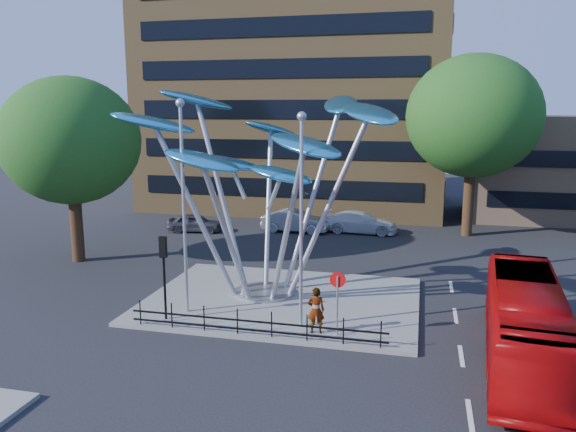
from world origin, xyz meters
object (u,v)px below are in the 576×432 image
(street_lamp_left, at_px, (183,189))
(red_bus, at_px, (525,323))
(leaf_sculpture, at_px, (262,147))
(street_lamp_right, at_px, (301,202))
(traffic_light_island, at_px, (164,260))
(parked_car_mid, at_px, (295,221))
(parked_car_right, at_px, (360,222))
(no_entry_sign_island, at_px, (337,292))
(parked_car_left, at_px, (195,223))
(tree_right, at_px, (473,116))
(tree_left, at_px, (70,141))
(pedestrian, at_px, (316,310))

(street_lamp_left, xyz_separation_m, red_bus, (13.00, -1.52, -3.95))
(leaf_sculpture, distance_m, red_bus, 12.80)
(street_lamp_right, xyz_separation_m, traffic_light_island, (-5.50, -0.50, -2.48))
(street_lamp_right, bearing_deg, red_bus, -7.30)
(parked_car_mid, height_order, parked_car_right, parked_car_mid)
(no_entry_sign_island, bearing_deg, traffic_light_island, -179.87)
(street_lamp_right, relative_size, red_bus, 0.82)
(traffic_light_island, bearing_deg, red_bus, -2.22)
(red_bus, height_order, parked_car_left, red_bus)
(tree_right, bearing_deg, parked_car_mid, -171.96)
(traffic_light_island, distance_m, no_entry_sign_island, 7.05)
(street_lamp_right, bearing_deg, leaf_sculpture, 124.91)
(no_entry_sign_island, bearing_deg, tree_left, 154.93)
(parked_car_mid, xyz_separation_m, parked_car_right, (4.50, 0.82, -0.03))
(tree_right, relative_size, pedestrian, 6.72)
(pedestrian, relative_size, parked_car_mid, 0.39)
(tree_right, relative_size, street_lamp_left, 1.38)
(parked_car_left, bearing_deg, parked_car_right, -87.17)
(tree_right, height_order, parked_car_right, tree_right)
(tree_right, bearing_deg, leaf_sculpture, -123.31)
(leaf_sculpture, distance_m, street_lamp_right, 4.83)
(street_lamp_right, bearing_deg, pedestrian, -35.83)
(street_lamp_left, height_order, no_entry_sign_island, street_lamp_left)
(tree_right, xyz_separation_m, traffic_light_island, (-13.00, -19.50, -5.42))
(parked_car_right, bearing_deg, pedestrian, -176.07)
(tree_left, bearing_deg, traffic_light_island, -39.81)
(tree_left, bearing_deg, tree_right, 28.61)
(leaf_sculpture, relative_size, no_entry_sign_island, 5.19)
(tree_left, distance_m, traffic_light_island, 12.44)
(street_lamp_left, distance_m, traffic_light_island, 2.96)
(parked_car_mid, bearing_deg, street_lamp_left, 177.78)
(street_lamp_right, height_order, parked_car_mid, street_lamp_right)
(leaf_sculpture, xyz_separation_m, traffic_light_island, (-2.93, -4.18, -4.26))
(tree_left, xyz_separation_m, leaf_sculpture, (11.93, -3.32, 0.08))
(street_lamp_left, bearing_deg, red_bus, -6.69)
(tree_left, xyz_separation_m, parked_car_left, (3.47, 8.71, -6.15))
(tree_right, height_order, parked_car_left, tree_right)
(red_bus, xyz_separation_m, parked_car_right, (-7.67, 19.19, -0.67))
(red_bus, bearing_deg, tree_right, 96.79)
(no_entry_sign_island, relative_size, parked_car_left, 0.65)
(parked_car_mid, bearing_deg, traffic_light_island, 176.34)
(tree_left, bearing_deg, parked_car_right, 36.98)
(traffic_light_island, bearing_deg, parked_car_mid, 85.74)
(street_lamp_left, distance_m, red_bus, 13.67)
(traffic_light_island, bearing_deg, no_entry_sign_island, 0.13)
(street_lamp_left, bearing_deg, traffic_light_island, -116.57)
(tree_left, distance_m, street_lamp_left, 11.60)
(red_bus, height_order, parked_car_right, red_bus)
(tree_left, bearing_deg, street_lamp_left, -34.38)
(street_lamp_right, distance_m, no_entry_sign_island, 3.64)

